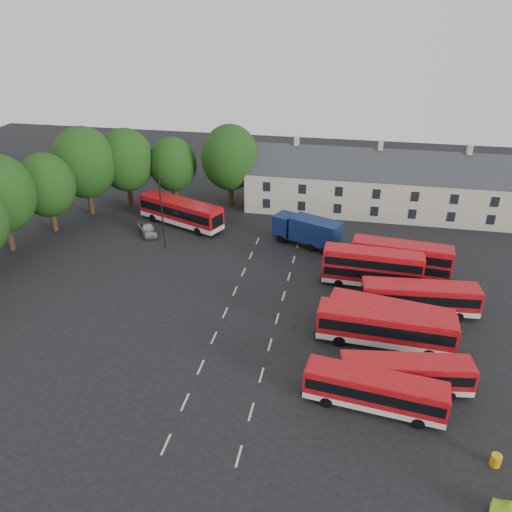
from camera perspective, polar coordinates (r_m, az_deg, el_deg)
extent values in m
plane|color=black|center=(46.07, -4.16, -7.83)|extent=(140.00, 140.00, 0.00)
cube|color=beige|center=(36.14, -10.26, -20.41)|extent=(0.15, 1.80, 0.01)
cube|color=beige|center=(38.72, -8.12, -16.19)|extent=(0.15, 1.80, 0.01)
cube|color=beige|center=(41.52, -6.34, -12.50)|extent=(0.15, 1.80, 0.01)
cube|color=beige|center=(44.51, -4.83, -9.28)|extent=(0.15, 1.80, 0.01)
cube|color=beige|center=(47.65, -3.54, -6.47)|extent=(0.15, 1.80, 0.01)
cube|color=beige|center=(50.91, -2.42, -4.00)|extent=(0.15, 1.80, 0.01)
cube|color=beige|center=(54.26, -1.45, -1.84)|extent=(0.15, 1.80, 0.01)
cube|color=beige|center=(57.70, -0.59, 0.06)|extent=(0.15, 1.80, 0.01)
cube|color=beige|center=(61.21, 0.17, 1.76)|extent=(0.15, 1.80, 0.01)
cube|color=beige|center=(35.01, -1.99, -21.89)|extent=(0.15, 1.80, 0.01)
cube|color=beige|center=(37.67, -0.56, -17.37)|extent=(0.15, 1.80, 0.01)
cube|color=beige|center=(40.55, 0.62, -13.45)|extent=(0.15, 1.80, 0.01)
cube|color=beige|center=(43.60, 1.61, -10.07)|extent=(0.15, 1.80, 0.01)
cube|color=beige|center=(46.80, 2.44, -7.14)|extent=(0.15, 1.80, 0.01)
cube|color=beige|center=(50.11, 3.16, -4.58)|extent=(0.15, 1.80, 0.01)
cube|color=beige|center=(53.52, 3.79, -2.35)|extent=(0.15, 1.80, 0.01)
cube|color=beige|center=(57.00, 4.34, -0.38)|extent=(0.15, 1.80, 0.01)
cube|color=beige|center=(60.55, 4.82, 1.35)|extent=(0.15, 1.80, 0.01)
cylinder|color=black|center=(64.89, -26.41, 2.31)|extent=(0.70, 0.70, 4.20)
cylinder|color=black|center=(68.29, -22.18, 4.13)|extent=(0.70, 0.70, 3.67)
ellipsoid|color=#193B10|center=(66.87, -22.82, 7.48)|extent=(6.93, 6.93, 7.97)
cylinder|color=black|center=(71.88, -18.43, 6.21)|extent=(0.70, 0.70, 4.38)
ellipsoid|color=#193B10|center=(70.32, -19.04, 10.05)|extent=(8.25, 8.25, 9.49)
cylinder|color=black|center=(73.45, -14.20, 7.09)|extent=(0.70, 0.70, 4.02)
ellipsoid|color=#193B10|center=(72.03, -14.63, 10.57)|extent=(7.59, 7.59, 8.73)
cylinder|color=black|center=(73.01, -9.22, 7.24)|extent=(0.70, 0.70, 3.50)
ellipsoid|color=#193B10|center=(71.73, -9.47, 10.28)|extent=(6.60, 6.60, 7.59)
cylinder|color=black|center=(71.51, -2.88, 7.43)|extent=(0.70, 0.70, 4.20)
ellipsoid|color=#193B10|center=(70.00, -2.98, 11.18)|extent=(7.92, 7.92, 9.11)
cube|color=beige|center=(70.38, 13.45, 6.93)|extent=(35.00, 7.00, 5.50)
cube|color=#2D3035|center=(69.49, 13.69, 9.05)|extent=(35.70, 7.13, 7.13)
cube|color=beige|center=(68.72, 4.67, 12.97)|extent=(0.60, 0.90, 1.20)
cube|color=beige|center=(68.40, 14.06, 12.19)|extent=(0.60, 0.90, 1.20)
cube|color=beige|center=(69.83, 23.24, 11.11)|extent=(0.60, 0.90, 1.20)
cube|color=silver|center=(38.46, 13.25, -15.70)|extent=(10.22, 3.51, 0.50)
cube|color=#AC0A11|center=(37.71, 13.44, -14.43)|extent=(10.22, 3.51, 1.78)
cube|color=black|center=(37.68, 13.45, -14.38)|extent=(9.83, 3.51, 0.87)
cube|color=#AC0A11|center=(37.10, 13.60, -13.35)|extent=(10.01, 3.39, 0.11)
cylinder|color=black|center=(38.06, 8.05, -16.19)|extent=(0.94, 0.37, 0.91)
cylinder|color=black|center=(39.48, 18.16, -15.64)|extent=(0.94, 0.37, 0.91)
cube|color=silver|center=(40.48, 16.57, -13.66)|extent=(9.99, 3.56, 0.49)
cube|color=#AC0A11|center=(39.78, 16.79, -12.45)|extent=(9.99, 3.56, 1.73)
cube|color=black|center=(39.75, 16.80, -12.40)|extent=(9.61, 3.56, 0.84)
cube|color=#AC0A11|center=(39.22, 16.97, -11.42)|extent=(9.78, 3.45, 0.11)
cylinder|color=black|center=(39.28, 12.24, -14.99)|extent=(0.91, 0.37, 0.89)
cylinder|color=black|center=(42.21, 20.48, -12.86)|extent=(0.91, 0.37, 0.89)
cube|color=silver|center=(44.52, 14.42, -8.90)|extent=(11.54, 3.19, 0.57)
cube|color=#AC0A11|center=(43.78, 14.61, -7.53)|extent=(11.54, 3.19, 2.02)
cube|color=black|center=(43.75, 14.62, -7.47)|extent=(11.09, 3.23, 0.99)
cube|color=#AC0A11|center=(43.19, 14.78, -6.37)|extent=(11.31, 3.08, 0.12)
cylinder|color=black|center=(43.71, 9.51, -9.55)|extent=(1.05, 0.34, 1.04)
cylinder|color=black|center=(45.95, 18.99, -8.80)|extent=(1.05, 0.34, 1.04)
cube|color=silver|center=(46.06, 14.86, -7.69)|extent=(10.83, 4.11, 0.53)
cube|color=#AC0A11|center=(45.39, 15.04, -6.45)|extent=(10.83, 4.11, 1.87)
cube|color=black|center=(45.37, 15.05, -6.40)|extent=(10.42, 4.10, 0.91)
cube|color=#AC0A11|center=(44.87, 15.19, -5.40)|extent=(10.60, 3.98, 0.12)
cylinder|color=black|center=(45.58, 10.41, -7.97)|extent=(0.99, 0.42, 0.96)
cylinder|color=black|center=(47.09, 19.09, -7.91)|extent=(0.99, 0.42, 0.96)
cube|color=silver|center=(49.61, 18.04, -5.41)|extent=(10.87, 3.35, 0.53)
cube|color=#AC0A11|center=(48.99, 18.25, -4.21)|extent=(10.87, 3.35, 1.90)
cube|color=black|center=(48.96, 18.25, -4.16)|extent=(10.45, 3.37, 0.92)
cube|color=#AC0A11|center=(48.49, 18.42, -3.21)|extent=(10.65, 3.23, 0.12)
cylinder|color=black|center=(48.20, 14.23, -6.25)|extent=(0.99, 0.36, 0.97)
cylinder|color=black|center=(51.50, 21.52, -5.10)|extent=(0.99, 0.36, 0.97)
cube|color=silver|center=(52.71, 12.96, -2.70)|extent=(9.98, 2.68, 0.49)
cube|color=#AC0A11|center=(51.87, 13.16, -1.02)|extent=(9.98, 2.68, 3.01)
cube|color=black|center=(52.14, 13.10, -1.59)|extent=(9.59, 2.72, 0.85)
cube|color=#AC0A11|center=(51.17, 13.35, 0.51)|extent=(9.78, 2.58, 0.11)
cylinder|color=black|center=(51.99, 9.42, -3.10)|extent=(0.91, 0.29, 0.90)
cylinder|color=black|center=(53.86, 16.33, -2.76)|extent=(0.91, 0.29, 0.90)
cube|color=black|center=(51.60, 13.23, -0.45)|extent=(9.59, 2.72, 0.85)
cube|color=silver|center=(54.79, 16.00, -1.85)|extent=(10.28, 3.35, 0.50)
cube|color=#AC0A11|center=(53.96, 16.24, -0.20)|extent=(10.28, 3.35, 3.07)
cube|color=black|center=(54.23, 16.16, -0.76)|extent=(9.88, 3.36, 0.87)
cube|color=#AC0A11|center=(53.28, 16.46, 1.31)|extent=(10.07, 3.24, 0.11)
cylinder|color=black|center=(54.05, 12.51, -2.13)|extent=(0.94, 0.35, 0.92)
cylinder|color=black|center=(55.96, 19.30, -2.03)|extent=(0.94, 0.35, 0.92)
cube|color=black|center=(53.70, 16.32, 0.37)|extent=(9.88, 3.36, 0.87)
cube|color=silver|center=(65.87, -8.54, 4.17)|extent=(12.19, 7.22, 0.60)
cube|color=#AC0A11|center=(65.34, -8.62, 5.28)|extent=(12.19, 7.22, 2.14)
cube|color=black|center=(65.32, -8.63, 5.32)|extent=(11.77, 7.09, 1.04)
cube|color=#AC0A11|center=(64.93, -8.69, 6.20)|extent=(11.93, 7.02, 0.13)
cylinder|color=black|center=(67.69, -11.67, 4.28)|extent=(1.13, 0.71, 1.10)
cylinder|color=black|center=(64.49, -5.22, 3.56)|extent=(1.13, 0.71, 1.10)
cube|color=black|center=(60.14, 5.74, 1.81)|extent=(8.37, 5.21, 0.31)
cube|color=#0D1D4D|center=(60.94, 3.28, 3.69)|extent=(2.88, 3.15, 2.45)
cube|color=black|center=(61.25, 2.52, 4.22)|extent=(0.95, 2.04, 1.23)
cube|color=#0D1D4D|center=(59.00, 6.81, 2.87)|extent=(6.36, 4.64, 2.76)
cylinder|color=black|center=(60.58, 2.84, 1.96)|extent=(1.05, 0.66, 1.02)
cylinder|color=black|center=(59.90, 8.86, 1.34)|extent=(1.05, 0.66, 1.02)
imported|color=#B0B2B8|center=(64.27, -12.32, 3.13)|extent=(4.00, 4.66, 1.51)
cylinder|color=#D09F0C|center=(37.50, 25.72, -20.27)|extent=(0.67, 0.67, 0.83)
cylinder|color=black|center=(58.41, -10.69, 4.68)|extent=(0.16, 0.16, 8.80)
cube|color=black|center=(56.82, -10.81, 8.77)|extent=(0.56, 0.30, 0.16)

